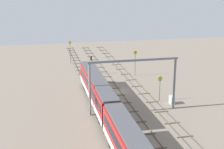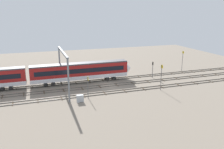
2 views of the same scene
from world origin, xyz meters
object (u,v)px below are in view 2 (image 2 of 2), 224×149
object	(u,v)px
speed_sign_far_trackside	(183,59)
relay_cabinet	(80,98)
train	(30,76)
overhead_gantry	(63,62)
signal_light_trackside_departure	(153,67)
speed_sign_near_foreground	(161,74)
speed_sign_mid_trackside	(88,84)

from	to	relation	value
speed_sign_far_trackside	relay_cabinet	size ratio (longest dim) A/B	4.15
train	relay_cabinet	xyz separation A→B (m)	(9.08, -12.98, -1.94)
overhead_gantry	signal_light_trackside_departure	size ratio (longest dim) A/B	3.47
signal_light_trackside_departure	speed_sign_far_trackside	bearing A→B (deg)	17.45
relay_cabinet	overhead_gantry	bearing A→B (deg)	104.41
speed_sign_near_foreground	relay_cabinet	xyz separation A→B (m)	(-18.77, -1.33, -3.01)
overhead_gantry	speed_sign_far_trackside	bearing A→B (deg)	11.04
train	overhead_gantry	xyz separation A→B (m)	(7.08, -5.19, 3.86)
overhead_gantry	speed_sign_near_foreground	world-z (taller)	overhead_gantry
speed_sign_far_trackside	signal_light_trackside_departure	xyz separation A→B (m)	(-11.81, -3.71, -0.84)
speed_sign_mid_trackside	speed_sign_far_trackside	distance (m)	34.26
overhead_gantry	signal_light_trackside_departure	xyz separation A→B (m)	(23.83, 3.24, -3.67)
train	speed_sign_far_trackside	xyz separation A→B (m)	(42.71, 1.76, 1.03)
speed_sign_far_trackside	relay_cabinet	world-z (taller)	speed_sign_far_trackside
signal_light_trackside_departure	relay_cabinet	xyz separation A→B (m)	(-21.83, -11.03, -2.13)
signal_light_trackside_departure	relay_cabinet	distance (m)	24.55
overhead_gantry	relay_cabinet	size ratio (longest dim) A/B	10.46
signal_light_trackside_departure	train	bearing A→B (deg)	176.39
overhead_gantry	signal_light_trackside_departure	distance (m)	24.33
train	speed_sign_far_trackside	size ratio (longest dim) A/B	8.45
speed_sign_far_trackside	relay_cabinet	xyz separation A→B (m)	(-33.64, -14.74, -2.97)
speed_sign_mid_trackside	relay_cabinet	xyz separation A→B (m)	(-2.00, -1.60, -2.31)
train	relay_cabinet	size ratio (longest dim) A/B	35.04
overhead_gantry	train	bearing A→B (deg)	143.75
speed_sign_mid_trackside	relay_cabinet	world-z (taller)	speed_sign_mid_trackside
speed_sign_near_foreground	speed_sign_mid_trackside	distance (m)	16.78
speed_sign_near_foreground	speed_sign_far_trackside	distance (m)	20.02
relay_cabinet	signal_light_trackside_departure	bearing A→B (deg)	26.81
speed_sign_near_foreground	overhead_gantry	bearing A→B (deg)	162.73
signal_light_trackside_departure	relay_cabinet	size ratio (longest dim) A/B	3.02
speed_sign_near_foreground	train	bearing A→B (deg)	157.31
train	overhead_gantry	bearing A→B (deg)	-36.25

